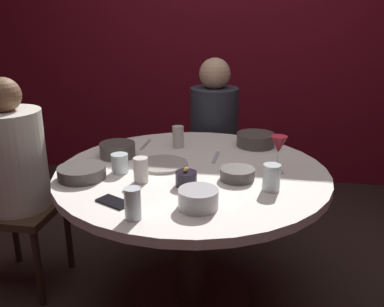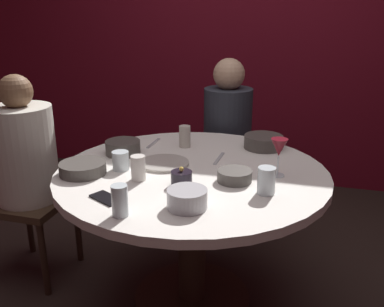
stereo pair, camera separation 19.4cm
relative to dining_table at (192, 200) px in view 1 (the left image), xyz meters
name	(u,v)px [view 1 (the left image)]	position (x,y,z in m)	size (l,w,h in m)	color
ground_plane	(192,299)	(0.00, 0.00, -0.58)	(8.00, 8.00, 0.00)	#2D231E
back_wall	(229,29)	(0.00, 1.82, 0.72)	(6.00, 0.10, 2.60)	maroon
dining_table	(192,200)	(0.00, 0.00, 0.00)	(1.28, 1.28, 0.74)	white
seated_diner_left	(13,163)	(-0.93, 0.00, 0.13)	(0.40, 0.40, 1.15)	#3F2D1E
seated_diner_back	(214,125)	(0.00, 0.87, 0.15)	(0.40, 0.40, 1.17)	#3F2D1E
candle_holder	(186,179)	(0.01, -0.19, 0.19)	(0.09, 0.09, 0.09)	black
wine_glass	(279,146)	(0.39, 0.03, 0.29)	(0.08, 0.08, 0.18)	silver
dinner_plate	(162,164)	(-0.15, 0.03, 0.17)	(0.24, 0.24, 0.01)	#B2ADA3
cell_phone	(114,202)	(-0.24, -0.41, 0.16)	(0.07, 0.14, 0.01)	black
bowl_serving_large	(198,199)	(0.09, -0.39, 0.20)	(0.15, 0.15, 0.07)	#B7B7BC
bowl_salad_center	(256,140)	(0.29, 0.42, 0.20)	(0.21, 0.21, 0.07)	#4C4742
bowl_small_white	(117,150)	(-0.41, 0.12, 0.20)	(0.18, 0.18, 0.07)	#4C4742
bowl_sauce_side	(237,174)	(0.22, -0.09, 0.19)	(0.15, 0.15, 0.05)	#4C4742
bowl_rice_portion	(82,172)	(-0.47, -0.19, 0.19)	(0.21, 0.21, 0.05)	#4C4742
cup_near_candle	(133,204)	(-0.13, -0.52, 0.22)	(0.06, 0.06, 0.12)	silver
cup_by_left_diner	(141,170)	(-0.19, -0.19, 0.22)	(0.06, 0.06, 0.11)	silver
cup_by_right_diner	(120,163)	(-0.32, -0.09, 0.20)	(0.08, 0.08, 0.09)	silver
cup_center_front	(271,177)	(0.37, -0.18, 0.22)	(0.07, 0.07, 0.11)	silver
cup_far_edge	(178,137)	(-0.13, 0.32, 0.22)	(0.06, 0.06, 0.12)	beige
fork_near_plate	(146,145)	(-0.32, 0.33, 0.16)	(0.02, 0.18, 0.01)	#B7B7BC
knife_near_plate	(216,158)	(0.09, 0.18, 0.16)	(0.02, 0.18, 0.01)	#B7B7BC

